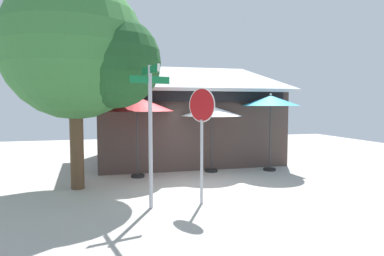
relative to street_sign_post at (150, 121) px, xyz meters
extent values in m
cube|color=#ADA8A0|center=(1.48, 1.71, -2.03)|extent=(28.00, 28.00, 0.10)
cube|color=#473833|center=(2.21, 6.32, -0.46)|extent=(7.02, 5.01, 3.03)
cube|color=#B7BABF|center=(2.21, 6.17, 1.55)|extent=(7.52, 5.59, 1.44)
cube|color=black|center=(2.21, 3.77, 0.70)|extent=(6.42, 0.16, 0.44)
cylinder|color=#A8AAB2|center=(0.00, 0.00, -0.37)|extent=(0.09, 0.09, 3.22)
cube|color=#116B38|center=(0.00, 0.00, 1.14)|extent=(0.26, 0.92, 0.16)
cube|color=#116B38|center=(0.00, 0.00, 0.92)|extent=(0.92, 0.26, 0.16)
cube|color=white|center=(0.12, -0.48, 1.14)|extent=(0.05, 0.07, 0.16)
cylinder|color=#A8AAB2|center=(1.20, 0.03, -0.98)|extent=(0.07, 0.07, 2.00)
cylinder|color=white|center=(1.20, 0.03, 0.36)|extent=(0.44, 0.68, 0.80)
cylinder|color=red|center=(1.20, 0.03, 0.36)|extent=(0.42, 0.65, 0.75)
cylinder|color=black|center=(-0.03, 3.27, -1.94)|extent=(0.44, 0.44, 0.08)
cylinder|color=#333335|center=(-0.03, 3.27, -0.88)|extent=(0.05, 0.05, 2.20)
cone|color=#B21E23|center=(-0.03, 3.27, 0.40)|extent=(2.36, 2.36, 0.46)
sphere|color=silver|center=(-0.03, 3.27, 0.66)|extent=(0.08, 0.08, 0.08)
cylinder|color=black|center=(2.55, 3.51, -1.94)|extent=(0.44, 0.44, 0.08)
cylinder|color=#333335|center=(2.55, 3.51, -0.97)|extent=(0.05, 0.05, 2.02)
cone|color=white|center=(2.55, 3.51, 0.16)|extent=(2.13, 2.13, 0.34)
sphere|color=silver|center=(2.55, 3.51, 0.36)|extent=(0.08, 0.08, 0.08)
cylinder|color=black|center=(4.65, 3.21, -1.94)|extent=(0.44, 0.44, 0.08)
cylinder|color=#333335|center=(4.65, 3.21, -0.80)|extent=(0.05, 0.05, 2.37)
cone|color=#2D99BC|center=(4.65, 3.21, 0.52)|extent=(2.03, 2.03, 0.37)
sphere|color=silver|center=(4.65, 3.21, 0.73)|extent=(0.08, 0.08, 0.08)
cylinder|color=brown|center=(-1.79, 2.23, -0.77)|extent=(0.37, 0.37, 2.43)
sphere|color=#387538|center=(-1.79, 2.23, 1.89)|extent=(3.86, 3.86, 3.86)
sphere|color=#1E4C23|center=(-0.73, 1.75, 1.51)|extent=(2.47, 2.47, 2.47)
camera|label=1|loc=(-0.88, -7.25, 0.36)|focal=30.32mm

